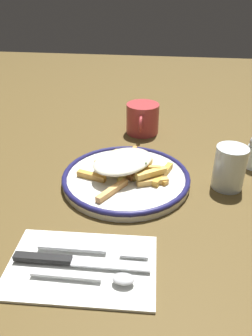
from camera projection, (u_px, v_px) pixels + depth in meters
ground_plane at (126, 182)px, 0.71m from camera, size 2.60×2.60×0.00m
plate at (126, 178)px, 0.71m from camera, size 0.27×0.27×0.02m
fries_heap at (126, 164)px, 0.70m from camera, size 0.23×0.20×0.04m
napkin at (82, 265)px, 0.50m from camera, size 0.16×0.23×0.01m
fork at (93, 249)px, 0.52m from camera, size 0.02×0.18×0.01m
knife at (69, 260)px, 0.50m from camera, size 0.02×0.21×0.01m
spoon at (100, 277)px, 0.47m from camera, size 0.02×0.15×0.01m
water_glass at (229, 168)px, 0.68m from camera, size 0.06×0.06×0.09m
coffee_mug at (143, 119)px, 0.92m from camera, size 0.12×0.09×0.08m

